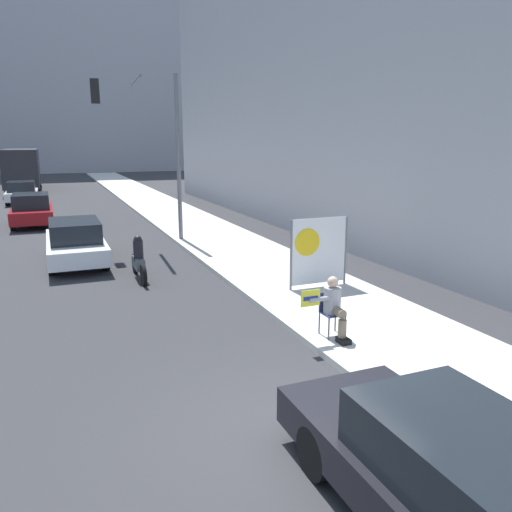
{
  "coord_description": "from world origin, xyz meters",
  "views": [
    {
      "loc": [
        -2.82,
        -5.37,
        3.9
      ],
      "look_at": [
        1.02,
        3.93,
        1.59
      ],
      "focal_mm": 35.0,
      "sensor_mm": 36.0,
      "label": 1
    }
  ],
  "objects": [
    {
      "name": "protest_banner",
      "position": [
        3.55,
        5.78,
        1.11
      ],
      "size": [
        1.68,
        0.06,
        1.84
      ],
      "color": "slate",
      "rests_on": "sidewalk_curb"
    },
    {
      "name": "car_on_road_distant",
      "position": [
        -4.51,
        30.41,
        0.71
      ],
      "size": [
        1.87,
        4.2,
        1.41
      ],
      "color": "white",
      "rests_on": "ground_plane"
    },
    {
      "name": "sidewalk_curb",
      "position": [
        3.28,
        15.0,
        0.07
      ],
      "size": [
        3.45,
        90.0,
        0.14
      ],
      "primitive_type": "cube",
      "color": "beige",
      "rests_on": "ground_plane"
    },
    {
      "name": "car_on_road_nearest",
      "position": [
        -2.18,
        11.69,
        0.71
      ],
      "size": [
        1.77,
        4.58,
        1.42
      ],
      "color": "white",
      "rests_on": "ground_plane"
    },
    {
      "name": "ground_plane",
      "position": [
        0.0,
        0.0,
        0.0
      ],
      "size": [
        160.0,
        160.0,
        0.0
      ],
      "primitive_type": "plane",
      "color": "#303033"
    },
    {
      "name": "car_on_road_midblock",
      "position": [
        -3.68,
        20.5,
        0.75
      ],
      "size": [
        1.83,
        4.29,
        1.52
      ],
      "color": "maroon",
      "rests_on": "ground_plane"
    },
    {
      "name": "city_bus_on_road",
      "position": [
        -4.74,
        40.13,
        1.91
      ],
      "size": [
        2.51,
        10.31,
        3.32
      ],
      "color": "#232328",
      "rests_on": "ground_plane"
    },
    {
      "name": "seated_protester",
      "position": [
        2.11,
        2.61,
        0.78
      ],
      "size": [
        0.93,
        0.77,
        1.2
      ],
      "rotation": [
        0.0,
        0.0,
        -0.05
      ],
      "color": "#474C56",
      "rests_on": "sidewalk_curb"
    },
    {
      "name": "traffic_light_pole",
      "position": [
        0.82,
        13.85,
        4.32
      ],
      "size": [
        3.13,
        2.9,
        6.23
      ],
      "color": "slate",
      "rests_on": "sidewalk_curb"
    },
    {
      "name": "building_backdrop_far",
      "position": [
        -2.0,
        68.72,
        14.11
      ],
      "size": [
        52.0,
        12.0,
        28.21
      ],
      "color": "#99999E",
      "rests_on": "ground_plane"
    },
    {
      "name": "parked_car_curbside",
      "position": [
        0.58,
        -2.35,
        0.68
      ],
      "size": [
        1.71,
        4.7,
        1.35
      ],
      "color": "black",
      "rests_on": "ground_plane"
    },
    {
      "name": "motorcycle_on_road",
      "position": [
        -0.62,
        8.82,
        0.55
      ],
      "size": [
        0.28,
        2.07,
        1.3
      ],
      "color": "#565B60",
      "rests_on": "ground_plane"
    }
  ]
}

